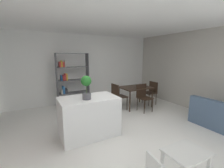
# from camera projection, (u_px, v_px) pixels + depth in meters

# --- Properties ---
(ground_plane) EXTENTS (9.04, 9.04, 0.00)m
(ground_plane) POSITION_uv_depth(u_px,v_px,m) (116.00, 136.00, 3.61)
(ground_plane) COLOR silver
(ceiling_slab) EXTENTS (6.58, 6.28, 0.06)m
(ceiling_slab) POSITION_uv_depth(u_px,v_px,m) (117.00, 13.00, 3.11)
(ceiling_slab) COLOR white
(ceiling_slab) RESTS_ON ground_plane
(back_partition) EXTENTS (6.58, 0.06, 2.68)m
(back_partition) POSITION_uv_depth(u_px,v_px,m) (78.00, 69.00, 6.06)
(back_partition) COLOR white
(back_partition) RESTS_ON ground_plane
(right_partition_gray) EXTENTS (0.06, 6.28, 2.68)m
(right_partition_gray) POSITION_uv_depth(u_px,v_px,m) (205.00, 72.00, 4.87)
(right_partition_gray) COLOR #B2ADA3
(right_partition_gray) RESTS_ON ground_plane
(kitchen_island) EXTENTS (1.31, 0.80, 0.92)m
(kitchen_island) POSITION_uv_depth(u_px,v_px,m) (89.00, 116.00, 3.57)
(kitchen_island) COLOR white
(kitchen_island) RESTS_ON ground_plane
(potted_plant_on_island) EXTENTS (0.23, 0.23, 0.52)m
(potted_plant_on_island) POSITION_uv_depth(u_px,v_px,m) (86.00, 85.00, 3.30)
(potted_plant_on_island) COLOR #4C4C51
(potted_plant_on_island) RESTS_ON kitchen_island
(open_bookshelf) EXTENTS (1.15, 0.33, 1.95)m
(open_bookshelf) POSITION_uv_depth(u_px,v_px,m) (70.00, 79.00, 5.58)
(open_bookshelf) COLOR #4C4C51
(open_bookshelf) RESTS_ON ground_plane
(child_table) EXTENTS (0.60, 0.46, 0.51)m
(child_table) POSITION_uv_depth(u_px,v_px,m) (186.00, 157.00, 2.21)
(child_table) COLOR silver
(child_table) RESTS_ON ground_plane
(dining_table) EXTENTS (1.09, 0.83, 0.74)m
(dining_table) POSITION_uv_depth(u_px,v_px,m) (136.00, 89.00, 5.55)
(dining_table) COLOR black
(dining_table) RESTS_ON ground_plane
(dining_chair_island_side) EXTENTS (0.45, 0.45, 0.91)m
(dining_chair_island_side) POSITION_uv_depth(u_px,v_px,m) (117.00, 95.00, 5.21)
(dining_chair_island_side) COLOR black
(dining_chair_island_side) RESTS_ON ground_plane
(dining_chair_near) EXTENTS (0.42, 0.43, 0.90)m
(dining_chair_near) POSITION_uv_depth(u_px,v_px,m) (143.00, 95.00, 5.19)
(dining_chair_near) COLOR black
(dining_chair_near) RESTS_ON ground_plane
(dining_chair_window_side) EXTENTS (0.42, 0.46, 0.86)m
(dining_chair_window_side) POSITION_uv_depth(u_px,v_px,m) (151.00, 91.00, 5.92)
(dining_chair_window_side) COLOR black
(dining_chair_window_side) RESTS_ON ground_plane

